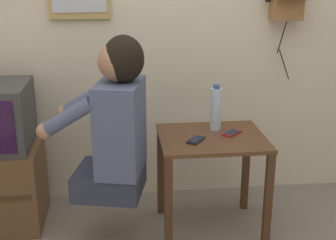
% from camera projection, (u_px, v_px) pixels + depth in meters
% --- Properties ---
extents(wall_back, '(6.80, 0.05, 2.55)m').
position_uv_depth(wall_back, '(135.00, 5.00, 2.89)').
color(wall_back, beige).
rests_on(wall_back, ground_plane).
extents(side_table, '(0.59, 0.51, 0.59)m').
position_uv_depth(side_table, '(212.00, 155.00, 2.67)').
color(side_table, '#51331E').
rests_on(side_table, ground_plane).
extents(person, '(0.58, 0.47, 0.88)m').
position_uv_depth(person, '(115.00, 121.00, 2.48)').
color(person, '#2D3347').
rests_on(person, ground_plane).
extents(cell_phone_held, '(0.12, 0.14, 0.01)m').
position_uv_depth(cell_phone_held, '(196.00, 140.00, 2.56)').
color(cell_phone_held, black).
rests_on(cell_phone_held, side_table).
extents(cell_phone_spare, '(0.13, 0.13, 0.01)m').
position_uv_depth(cell_phone_spare, '(232.00, 133.00, 2.66)').
color(cell_phone_spare, maroon).
rests_on(cell_phone_spare, side_table).
extents(water_bottle, '(0.07, 0.07, 0.27)m').
position_uv_depth(water_bottle, '(216.00, 109.00, 2.70)').
color(water_bottle, '#ADC6DB').
rests_on(water_bottle, side_table).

